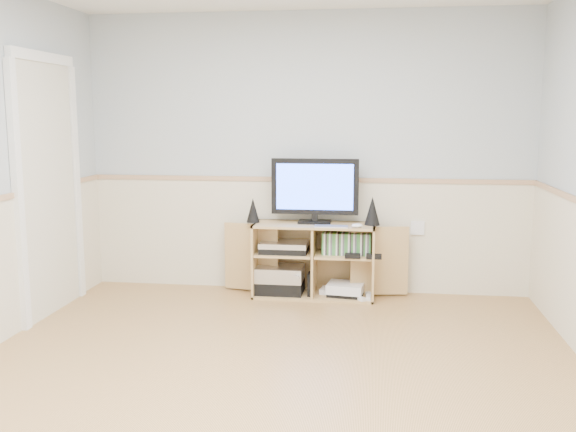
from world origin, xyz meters
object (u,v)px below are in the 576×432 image
at_px(media_cabinet, 314,258).
at_px(game_consoles, 344,290).
at_px(monitor, 315,188).
at_px(keyboard, 331,226).

distance_m(media_cabinet, game_consoles, 0.38).
distance_m(monitor, keyboard, 0.39).
relative_size(keyboard, game_consoles, 0.62).
bearing_deg(keyboard, game_consoles, 46.06).
bearing_deg(monitor, keyboard, -49.80).
relative_size(media_cabinet, game_consoles, 3.62).
bearing_deg(media_cabinet, monitor, -90.00).
height_order(monitor, keyboard, monitor).
xyz_separation_m(media_cabinet, keyboard, (0.16, -0.19, 0.32)).
relative_size(monitor, game_consoles, 1.67).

